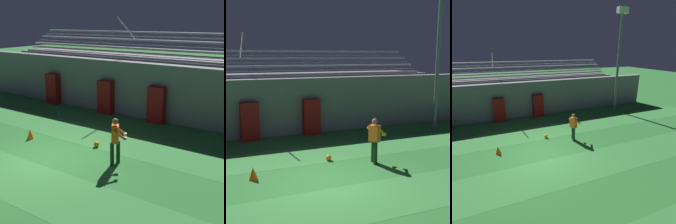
# 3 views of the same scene
# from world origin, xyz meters

# --- Properties ---
(ground_plane) EXTENTS (80.00, 80.00, 0.00)m
(ground_plane) POSITION_xyz_m (0.00, 0.00, 0.00)
(ground_plane) COLOR #2D7533
(turf_stripe_mid) EXTENTS (28.00, 2.20, 0.01)m
(turf_stripe_mid) POSITION_xyz_m (0.00, -1.60, 0.00)
(turf_stripe_mid) COLOR #38843D
(turf_stripe_mid) RESTS_ON ground
(turf_stripe_far) EXTENTS (28.00, 2.20, 0.01)m
(turf_stripe_far) POSITION_xyz_m (0.00, 2.79, 0.00)
(turf_stripe_far) COLOR #38843D
(turf_stripe_far) RESTS_ON ground
(back_wall) EXTENTS (24.00, 0.60, 2.80)m
(back_wall) POSITION_xyz_m (0.00, 6.50, 1.40)
(back_wall) COLOR gray
(back_wall) RESTS_ON ground
(padding_pillar_gate_left) EXTENTS (0.83, 0.44, 1.79)m
(padding_pillar_gate_left) POSITION_xyz_m (-1.49, 5.95, 0.89)
(padding_pillar_gate_left) COLOR maroon
(padding_pillar_gate_left) RESTS_ON ground
(padding_pillar_gate_right) EXTENTS (0.83, 0.44, 1.79)m
(padding_pillar_gate_right) POSITION_xyz_m (1.49, 5.95, 0.89)
(padding_pillar_gate_right) COLOR maroon
(padding_pillar_gate_right) RESTS_ON ground
(bleacher_stand) EXTENTS (18.00, 3.35, 5.03)m
(bleacher_stand) POSITION_xyz_m (-0.00, 8.49, 1.50)
(bleacher_stand) COLOR gray
(bleacher_stand) RESTS_ON ground
(floodlight_pole) EXTENTS (0.90, 0.36, 8.27)m
(floodlight_pole) POSITION_xyz_m (8.13, 4.78, 5.21)
(floodlight_pole) COLOR slate
(floodlight_pole) RESTS_ON ground
(goalkeeper) EXTENTS (0.70, 0.73, 1.67)m
(goalkeeper) POSITION_xyz_m (2.34, 1.00, 0.95)
(goalkeeper) COLOR #143319
(goalkeeper) RESTS_ON ground
(soccer_ball) EXTENTS (0.22, 0.22, 0.22)m
(soccer_ball) POSITION_xyz_m (0.87, 1.88, 0.11)
(soccer_ball) COLOR orange
(soccer_ball) RESTS_ON ground
(traffic_cone) EXTENTS (0.30, 0.30, 0.42)m
(traffic_cone) POSITION_xyz_m (-1.99, 1.05, 0.21)
(traffic_cone) COLOR orange
(traffic_cone) RESTS_ON ground
(water_bottle) EXTENTS (0.07, 0.07, 0.24)m
(water_bottle) POSITION_xyz_m (-3.30, 4.20, 0.12)
(water_bottle) COLOR #1E8CD8
(water_bottle) RESTS_ON ground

